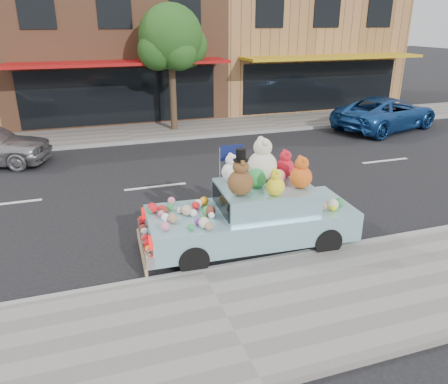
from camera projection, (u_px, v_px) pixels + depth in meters
name	position (u px, v px, depth m)	size (l,w,h in m)	color
ground	(155.00, 187.00, 12.74)	(120.00, 120.00, 0.00)	black
near_sidewalk	(227.00, 320.00, 6.99)	(60.00, 3.00, 0.12)	gray
far_sidewalk	(128.00, 134.00, 18.46)	(60.00, 3.00, 0.12)	gray
near_kerb	(202.00, 272.00, 8.31)	(60.00, 0.12, 0.13)	gray
far_kerb	(133.00, 142.00, 17.13)	(60.00, 0.12, 0.13)	gray
storefront_mid	(109.00, 39.00, 21.97)	(10.00, 9.80, 7.30)	brown
storefront_right	(289.00, 37.00, 24.92)	(10.00, 9.80, 7.30)	#A67345
street_tree	(171.00, 42.00, 17.77)	(3.00, 2.70, 5.22)	#38281C
car_blue	(386.00, 113.00, 19.19)	(2.38, 5.17, 1.44)	#1A4A94
art_car	(253.00, 211.00, 9.15)	(4.57, 1.98, 2.29)	black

